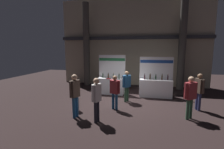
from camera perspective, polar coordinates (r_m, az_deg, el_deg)
ground_plane at (r=8.86m, az=3.80°, el=-9.72°), size 24.00×24.00×0.00m
hall_colonnade at (r=12.94m, az=7.06°, el=10.89°), size 11.31×1.18×6.65m
exhibitor_booth_0 at (r=10.45m, az=-0.35°, el=-3.35°), size 1.72×0.70×2.44m
exhibitor_booth_1 at (r=10.12m, az=14.84°, el=-4.04°), size 1.95×0.66×2.34m
trash_bin at (r=7.83m, az=-12.47°, el=-10.06°), size 0.32×0.32×0.61m
visitor_0 at (r=8.82m, az=5.08°, el=-3.13°), size 0.43×0.49×1.66m
visitor_1 at (r=8.52m, az=27.90°, el=-4.32°), size 0.35×0.57×1.71m
visitor_2 at (r=6.33m, az=-5.39°, el=-7.54°), size 0.33×0.48×1.74m
visitor_3 at (r=7.27m, az=25.45°, el=-5.92°), size 0.51×0.48×1.75m
visitor_4 at (r=6.90m, az=-12.71°, el=-5.90°), size 0.33×0.54×1.81m
visitor_5 at (r=7.65m, az=0.97°, el=-5.16°), size 0.53×0.40×1.61m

